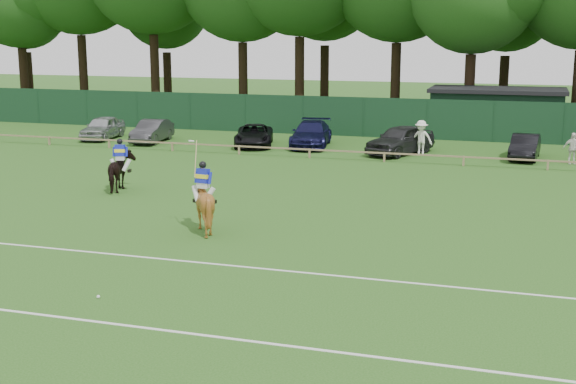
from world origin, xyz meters
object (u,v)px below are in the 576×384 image
at_px(suv_black, 254,135).
at_px(spectator_left, 421,138).
at_px(spectator_mid, 572,148).
at_px(utility_shed, 497,112).
at_px(sedan_grey, 152,131).
at_px(horse_chestnut, 204,204).
at_px(sedan_navy, 311,134).
at_px(sedan_silver, 103,128).
at_px(estate_black, 525,147).
at_px(hatch_grey, 400,140).
at_px(horse_dark, 121,171).
at_px(polo_ball, 98,297).

xyz_separation_m(suv_black, spectator_left, (9.77, -0.55, 0.33)).
bearing_deg(spectator_mid, utility_shed, 98.36).
bearing_deg(sedan_grey, horse_chestnut, -64.36).
distance_m(sedan_navy, spectator_left, 6.70).
height_order(sedan_grey, suv_black, sedan_grey).
xyz_separation_m(sedan_silver, sedan_grey, (3.59, -0.36, -0.04)).
bearing_deg(estate_black, suv_black, -176.07).
distance_m(hatch_grey, spectator_mid, 8.83).
bearing_deg(spectator_left, sedan_navy, 173.19).
distance_m(horse_dark, utility_shed, 26.68).
height_order(horse_chestnut, sedan_grey, horse_chestnut).
relative_size(horse_dark, polo_ball, 21.85).
distance_m(sedan_grey, suv_black, 6.44).
xyz_separation_m(sedan_grey, sedan_navy, (9.65, 1.18, 0.06)).
xyz_separation_m(suv_black, estate_black, (15.13, -0.03, 0.02)).
distance_m(horse_dark, polo_ball, 13.51).
bearing_deg(spectator_mid, sedan_grey, 163.86).
bearing_deg(horse_dark, polo_ball, 100.98).
bearing_deg(horse_dark, spectator_mid, -161.26).
distance_m(hatch_grey, polo_ball, 25.57).
height_order(horse_dark, spectator_mid, horse_dark).
bearing_deg(suv_black, sedan_silver, 163.15).
distance_m(estate_black, polo_ball, 27.56).
xyz_separation_m(sedan_grey, spectator_left, (16.20, -0.23, 0.28)).
bearing_deg(suv_black, sedan_navy, -1.64).
height_order(hatch_grey, spectator_mid, spectator_mid).
distance_m(horse_dark, sedan_grey, 14.40).
bearing_deg(utility_shed, hatch_grey, -116.63).
relative_size(horse_chestnut, estate_black, 0.48).
bearing_deg(spectator_left, sedan_silver, -176.38).
bearing_deg(estate_black, sedan_grey, -175.19).
bearing_deg(suv_black, sedan_grey, 166.25).
distance_m(suv_black, sedan_navy, 3.34).
xyz_separation_m(horse_dark, hatch_grey, (9.62, 13.29, -0.03)).
height_order(sedan_silver, sedan_grey, sedan_silver).
height_order(horse_chestnut, sedan_silver, horse_chestnut).
relative_size(sedan_silver, sedan_navy, 0.82).
bearing_deg(polo_ball, sedan_silver, 120.43).
xyz_separation_m(spectator_left, utility_shed, (3.49, 9.44, 0.58)).
distance_m(sedan_silver, sedan_grey, 3.61).
relative_size(sedan_grey, utility_shed, 0.49).
xyz_separation_m(estate_black, polo_ball, (-10.04, -25.65, -0.60)).
relative_size(hatch_grey, estate_black, 1.19).
bearing_deg(sedan_navy, sedan_silver, 175.23).
bearing_deg(hatch_grey, spectator_left, 15.91).
height_order(sedan_grey, polo_ball, sedan_grey).
relative_size(horse_chestnut, polo_ball, 20.86).
relative_size(sedan_navy, spectator_mid, 3.16).
height_order(sedan_silver, polo_ball, sedan_silver).
bearing_deg(polo_ball, sedan_grey, 114.43).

